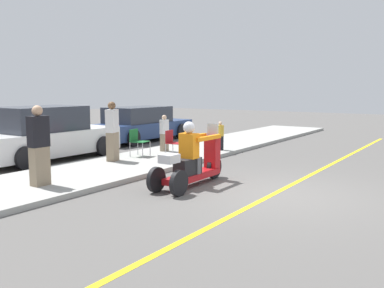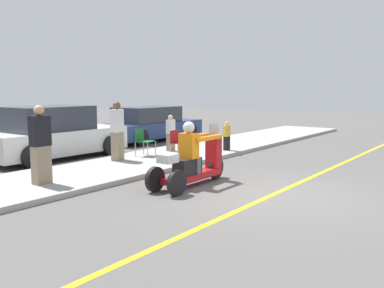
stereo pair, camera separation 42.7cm
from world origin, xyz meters
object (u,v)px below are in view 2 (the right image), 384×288
(spectator_near_curb, at_px, (117,132))
(folding_chair_curbside, at_px, (178,141))
(spectator_far_back, at_px, (41,146))
(parked_car_lot_right, at_px, (53,134))
(folding_chair_set_back, at_px, (143,139))
(spectator_mid_group, at_px, (227,136))
(spectator_by_tree, at_px, (171,134))
(parked_car_lot_far, at_px, (150,124))
(motorcycle_trike, at_px, (192,163))

(spectator_near_curb, xyz_separation_m, folding_chair_curbside, (1.34, -1.14, -0.31))
(spectator_far_back, bearing_deg, parked_car_lot_right, 51.07)
(folding_chair_set_back, bearing_deg, spectator_far_back, -167.99)
(spectator_mid_group, height_order, folding_chair_curbside, spectator_mid_group)
(spectator_by_tree, relative_size, spectator_mid_group, 1.24)
(spectator_mid_group, distance_m, folding_chair_set_back, 2.90)
(spectator_near_curb, height_order, folding_chair_set_back, spectator_near_curb)
(spectator_by_tree, bearing_deg, parked_car_lot_far, 51.86)
(motorcycle_trike, distance_m, spectator_far_back, 3.30)
(parked_car_lot_far, bearing_deg, spectator_by_tree, -128.14)
(folding_chair_set_back, height_order, parked_car_lot_far, parked_car_lot_far)
(folding_chair_set_back, bearing_deg, motorcycle_trike, -120.45)
(spectator_far_back, relative_size, spectator_near_curb, 1.01)
(spectator_near_curb, distance_m, parked_car_lot_right, 2.40)
(folding_chair_set_back, height_order, folding_chair_curbside, same)
(folding_chair_set_back, distance_m, parked_car_lot_far, 4.80)
(spectator_by_tree, height_order, folding_chair_curbside, spectator_by_tree)
(parked_car_lot_right, bearing_deg, parked_car_lot_far, 7.19)
(spectator_by_tree, height_order, parked_car_lot_far, parked_car_lot_far)
(spectator_mid_group, bearing_deg, motorcycle_trike, -157.40)
(spectator_mid_group, xyz_separation_m, spectator_near_curb, (-3.53, 1.48, 0.35))
(folding_chair_curbside, bearing_deg, spectator_by_tree, 47.42)
(motorcycle_trike, height_order, folding_chair_curbside, motorcycle_trike)
(spectator_far_back, xyz_separation_m, spectator_near_curb, (3.12, 0.91, -0.01))
(motorcycle_trike, xyz_separation_m, spectator_near_curb, (0.93, 3.34, 0.41))
(parked_car_lot_far, bearing_deg, folding_chair_set_back, -140.73)
(spectator_by_tree, height_order, spectator_near_curb, spectator_near_curb)
(spectator_by_tree, distance_m, parked_car_lot_far, 3.91)
(spectator_mid_group, height_order, folding_chair_set_back, spectator_mid_group)
(motorcycle_trike, xyz_separation_m, parked_car_lot_far, (5.66, 6.34, 0.15))
(motorcycle_trike, relative_size, parked_car_lot_right, 0.55)
(spectator_far_back, height_order, parked_car_lot_right, spectator_far_back)
(spectator_mid_group, bearing_deg, parked_car_lot_right, 136.42)
(motorcycle_trike, height_order, parked_car_lot_right, parked_car_lot_right)
(spectator_mid_group, relative_size, parked_car_lot_right, 0.21)
(spectator_mid_group, xyz_separation_m, parked_car_lot_right, (-4.02, 3.83, 0.18))
(spectator_by_tree, height_order, parked_car_lot_right, parked_car_lot_right)
(motorcycle_trike, distance_m, spectator_near_curb, 3.49)
(folding_chair_curbside, relative_size, parked_car_lot_right, 0.18)
(spectator_mid_group, bearing_deg, folding_chair_set_back, 150.14)
(spectator_far_back, relative_size, folding_chair_set_back, 2.07)
(spectator_near_curb, bearing_deg, folding_chair_curbside, -40.41)
(motorcycle_trike, bearing_deg, spectator_near_curb, 74.50)
(spectator_mid_group, relative_size, spectator_near_curb, 0.57)
(spectator_mid_group, bearing_deg, parked_car_lot_far, 75.03)
(spectator_mid_group, bearing_deg, spectator_by_tree, 130.85)
(motorcycle_trike, relative_size, spectator_by_tree, 2.04)
(spectator_mid_group, xyz_separation_m, folding_chair_set_back, (-2.52, 1.45, 0.04))
(parked_car_lot_far, xyz_separation_m, parked_car_lot_right, (-5.22, -0.66, 0.09))
(parked_car_lot_right, bearing_deg, spectator_near_curb, -78.29)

